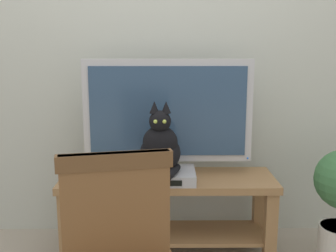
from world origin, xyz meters
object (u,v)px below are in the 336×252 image
Objects in this scene: media_box at (160,176)px; book_stack at (84,175)px; cat at (160,147)px; tv_stand at (168,201)px; tv at (168,114)px.

book_stack is (-0.46, 0.03, 0.00)m from media_box.
cat is at bearing -5.10° from book_stack.
tv is (0.00, 0.08, 0.53)m from tv_stand.
book_stack is (-0.46, 0.04, -0.18)m from cat.
cat is (-0.04, -0.18, -0.16)m from tv.
tv_stand is at bearing 60.29° from media_box.
book_stack is at bearing -165.00° from tv.
cat is at bearing -115.23° from tv_stand.
tv reaches higher than tv_stand.
tv_stand is at bearing -90.02° from tv.
book_stack is at bearing -173.95° from tv_stand.
media_box is 0.18m from cat.
tv is at bearing 74.20° from media_box.
book_stack is at bearing 176.67° from media_box.
tv_stand is 0.21m from media_box.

